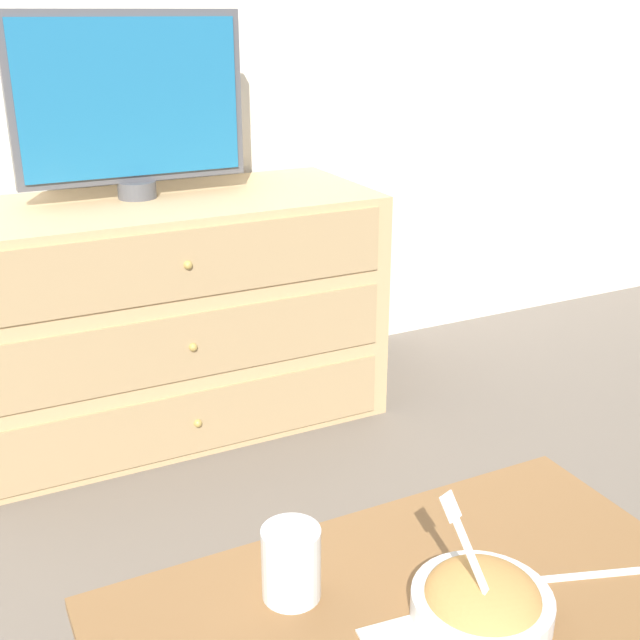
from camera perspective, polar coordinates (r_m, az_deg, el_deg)
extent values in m
plane|color=#70665B|center=(2.88, -14.59, -4.80)|extent=(12.00, 12.00, 0.00)
cube|color=tan|center=(2.50, -10.99, 0.35)|extent=(1.28, 0.54, 0.71)
cube|color=tan|center=(2.35, -8.73, -7.21)|extent=(1.17, 0.01, 0.19)
sphere|color=tan|center=(2.35, -8.68, -7.27)|extent=(0.02, 0.02, 0.02)
cube|color=tan|center=(2.25, -9.06, -1.87)|extent=(1.17, 0.01, 0.19)
sphere|color=tan|center=(2.25, -9.01, -1.92)|extent=(0.02, 0.02, 0.02)
cube|color=tan|center=(2.17, -9.42, 3.92)|extent=(1.17, 0.01, 0.19)
sphere|color=tan|center=(2.16, -9.37, 3.88)|extent=(0.02, 0.02, 0.02)
cylinder|color=#515156|center=(2.43, -12.88, 9.03)|extent=(0.11, 0.11, 0.05)
cube|color=#515156|center=(2.40, -13.44, 15.11)|extent=(0.66, 0.04, 0.47)
cube|color=#1E6B9E|center=(2.38, -13.31, 15.07)|extent=(0.62, 0.01, 0.43)
cube|color=olive|center=(1.18, 6.94, -20.07)|extent=(0.86, 0.47, 0.02)
cylinder|color=brown|center=(1.64, 14.72, -17.48)|extent=(0.04, 0.04, 0.44)
cylinder|color=silver|center=(1.16, 11.41, -19.37)|extent=(0.19, 0.19, 0.04)
ellipsoid|color=tan|center=(1.15, 11.48, -18.75)|extent=(0.16, 0.16, 0.07)
cube|color=white|center=(1.09, 11.01, -16.87)|extent=(0.04, 0.09, 0.14)
cube|color=white|center=(1.07, 9.27, -12.96)|extent=(0.03, 0.03, 0.03)
cylinder|color=#9E6638|center=(1.17, -2.04, -17.66)|extent=(0.07, 0.07, 0.07)
cylinder|color=white|center=(1.16, -2.06, -16.88)|extent=(0.08, 0.08, 0.11)
cube|color=white|center=(1.29, 19.47, -16.66)|extent=(0.19, 0.07, 0.01)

